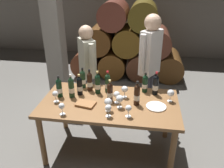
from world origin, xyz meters
TOP-DOWN VIEW (x-y plane):
  - ground_plane at (0.00, 0.00)m, footprint 14.00×14.00m
  - cellar_back_wall at (0.00, 4.20)m, footprint 10.00×0.24m
  - barrel_stack at (-0.00, 2.60)m, footprint 2.49×0.90m
  - stone_pillar at (-1.30, 1.60)m, footprint 0.32×0.32m
  - dining_table at (0.00, 0.00)m, footprint 1.70×0.90m
  - wine_bottle_0 at (0.42, 0.34)m, footprint 0.07×0.07m
  - wine_bottle_1 at (-0.42, 0.14)m, footprint 0.07×0.07m
  - wine_bottle_2 at (-0.07, 0.26)m, footprint 0.07×0.07m
  - wine_bottle_3 at (-0.66, 0.04)m, footprint 0.07×0.07m
  - wine_bottle_4 at (-0.50, 0.05)m, footprint 0.07×0.07m
  - wine_bottle_5 at (-0.00, 0.03)m, footprint 0.07×0.07m
  - wine_bottle_6 at (0.33, -0.01)m, footprint 0.07×0.07m
  - wine_bottle_7 at (0.56, 0.28)m, footprint 0.07×0.07m
  - wine_bottle_8 at (-0.19, 0.21)m, footprint 0.07×0.07m
  - wine_bottle_9 at (-0.31, 0.26)m, footprint 0.07×0.07m
  - wine_bottle_10 at (-0.43, 0.34)m, footprint 0.07×0.07m
  - wine_glass_0 at (0.26, -0.28)m, footprint 0.07×0.07m
  - wine_glass_1 at (0.74, 0.13)m, footprint 0.09×0.09m
  - wine_glass_2 at (0.02, -0.20)m, footprint 0.09×0.09m
  - wine_glass_3 at (-0.66, -0.09)m, footprint 0.07×0.07m
  - wine_glass_4 at (0.14, -0.11)m, footprint 0.09×0.09m
  - wine_glass_5 at (0.09, -0.01)m, footprint 0.08×0.08m
  - wine_glass_6 at (0.17, 0.15)m, footprint 0.08×0.08m
  - wine_glass_7 at (-0.49, -0.35)m, footprint 0.07×0.07m
  - wine_glass_8 at (0.04, -0.31)m, footprint 0.07×0.07m
  - tasting_notebook at (-0.27, -0.12)m, footprint 0.25×0.20m
  - serving_plate at (0.57, -0.04)m, footprint 0.24×0.24m
  - sommelier_presenting at (0.47, 0.75)m, footprint 0.32×0.43m
  - taster_seated_left at (-0.45, 0.72)m, footprint 0.32×0.43m

SIDE VIEW (x-z plane):
  - ground_plane at x=0.00m, z-range 0.00..0.00m
  - dining_table at x=0.00m, z-range 0.29..1.05m
  - barrel_stack at x=0.00m, z-range -0.12..1.57m
  - serving_plate at x=0.57m, z-range 0.76..0.77m
  - tasting_notebook at x=-0.27m, z-range 0.76..0.79m
  - wine_glass_7 at x=-0.49m, z-range 0.79..0.93m
  - wine_glass_0 at x=0.26m, z-range 0.79..0.94m
  - wine_glass_3 at x=-0.66m, z-range 0.79..0.94m
  - wine_glass_8 at x=0.04m, z-range 0.79..0.94m
  - wine_glass_5 at x=0.09m, z-range 0.79..0.95m
  - wine_glass_6 at x=0.17m, z-range 0.79..0.95m
  - wine_glass_1 at x=0.74m, z-range 0.79..0.95m
  - wine_glass_4 at x=0.14m, z-range 0.79..0.96m
  - wine_glass_2 at x=0.02m, z-range 0.79..0.96m
  - wine_bottle_0 at x=0.42m, z-range 0.74..1.02m
  - wine_bottle_1 at x=-0.42m, z-range 0.74..1.03m
  - wine_bottle_5 at x=0.00m, z-range 0.74..1.03m
  - wine_bottle_10 at x=-0.43m, z-range 0.74..1.03m
  - wine_bottle_3 at x=-0.66m, z-range 0.74..1.03m
  - wine_bottle_2 at x=-0.07m, z-range 0.74..1.04m
  - wine_bottle_9 at x=-0.31m, z-range 0.74..1.04m
  - wine_bottle_6 at x=0.33m, z-range 0.74..1.05m
  - wine_bottle_8 at x=-0.19m, z-range 0.74..1.05m
  - wine_bottle_4 at x=-0.50m, z-range 0.74..1.05m
  - wine_bottle_7 at x=0.56m, z-range 0.74..1.06m
  - taster_seated_left at x=-0.45m, z-range 0.15..1.69m
  - sommelier_presenting at x=0.47m, z-range 0.19..1.90m
  - stone_pillar at x=-1.30m, z-range 0.00..2.60m
  - cellar_back_wall at x=0.00m, z-range 0.00..2.80m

